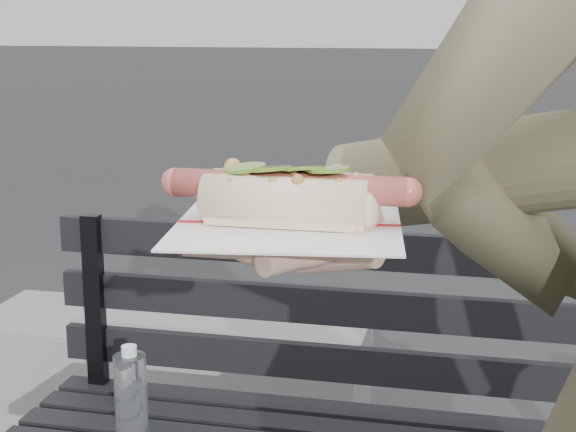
% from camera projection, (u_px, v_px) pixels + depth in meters
% --- Properties ---
extents(park_bench, '(1.50, 0.44, 0.88)m').
position_uv_depth(park_bench, '(373.00, 415.00, 1.79)').
color(park_bench, black).
rests_on(park_bench, ground).
extents(concrete_block, '(1.20, 0.40, 0.40)m').
position_uv_depth(concrete_block, '(172.00, 383.00, 2.75)').
color(concrete_block, slate).
rests_on(concrete_block, ground).
extents(held_hotdog, '(0.63, 0.32, 0.20)m').
position_uv_depth(held_hotdog, '(522.00, 172.00, 0.77)').
color(held_hotdog, brown).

